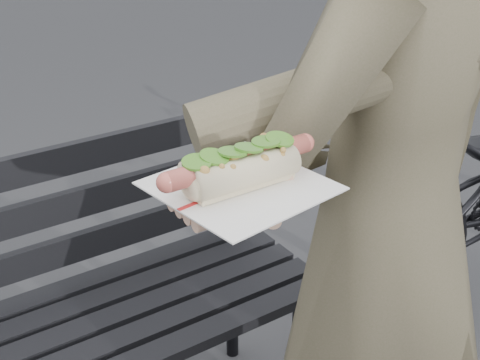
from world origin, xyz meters
name	(u,v)px	position (x,y,z in m)	size (l,w,h in m)	color
park_bench	(18,316)	(-0.06, 0.80, 0.52)	(1.50, 0.44, 0.88)	black
person	(387,231)	(0.49, 0.17, 0.89)	(0.65, 0.43, 1.79)	brown
held_hotdog	(325,105)	(0.28, 0.12, 1.20)	(0.64, 0.33, 0.20)	brown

